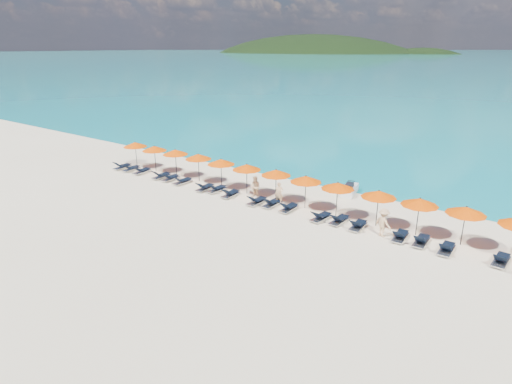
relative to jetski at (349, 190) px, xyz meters
The scene contains 38 objects.
ground 10.20m from the jetski, 111.25° to the right, with size 1400.00×1400.00×0.00m, color beige.
headland_main 612.48m from the jetski, 119.79° to the left, with size 374.00×242.00×126.50m.
headland_small 572.65m from the jetski, 105.60° to the left, with size 162.00×126.00×85.50m.
jetski is the anchor object (origin of this frame).
beachgoer_a 5.68m from the jetski, 121.64° to the right, with size 0.56×0.37×1.54m, color tan.
beachgoer_b 6.93m from the jetski, 136.95° to the right, with size 0.77×0.44×1.59m, color tan.
beachgoer_c 7.32m from the jetski, 50.60° to the right, with size 1.07×0.50×1.66m, color tan.
umbrella_0 19.14m from the jetski, 166.86° to the right, with size 2.10×2.10×2.28m.
umbrella_1 16.70m from the jetski, 164.87° to the right, with size 2.10×2.10×2.28m.
umbrella_2 14.36m from the jetski, 162.86° to the right, with size 2.10×2.10×2.28m.
umbrella_3 11.94m from the jetski, 159.25° to the right, with size 2.10×2.10×2.28m.
umbrella_4 9.75m from the jetski, 153.20° to the right, with size 2.10×2.10×2.28m.
umbrella_5 7.68m from the jetski, 144.53° to the right, with size 2.10×2.10×2.28m.
umbrella_6 5.84m from the jetski, 130.23° to the right, with size 2.10×2.10×2.28m.
umbrella_7 4.81m from the jetski, 105.48° to the right, with size 2.10×2.10×2.28m.
umbrella_8 4.85m from the jetski, 75.77° to the right, with size 2.10×2.10×2.28m.
umbrella_9 6.04m from the jetski, 49.47° to the right, with size 2.10×2.10×2.28m.
umbrella_10 7.68m from the jetski, 35.27° to the right, with size 2.10×2.10×2.28m.
umbrella_11 9.64m from the jetski, 26.40° to the right, with size 2.10×2.10×2.28m.
lounger_0 19.81m from the jetski, 163.51° to the right, with size 0.73×1.74×0.66m.
lounger_1 18.70m from the jetski, 162.69° to the right, with size 0.75×1.74×0.66m.
lounger_2 17.38m from the jetski, 161.44° to the right, with size 0.78×1.75×0.66m.
lounger_3 15.11m from the jetski, 158.68° to the right, with size 0.63×1.70×0.66m.
lounger_4 14.12m from the jetski, 157.25° to the right, with size 0.74×1.74×0.66m.
lounger_5 12.86m from the jetski, 154.46° to the right, with size 0.70×1.73×0.66m.
lounger_6 10.70m from the jetski, 148.16° to the right, with size 0.73×1.74×0.66m.
lounger_7 9.75m from the jetski, 146.67° to the right, with size 0.67×1.72×0.66m.
lounger_8 8.69m from the jetski, 139.72° to the right, with size 0.77×1.75×0.66m.
lounger_9 7.09m from the jetski, 126.39° to the right, with size 0.68×1.72×0.66m.
lounger_10 6.29m from the jetski, 119.93° to the right, with size 0.63×1.70×0.66m.
lounger_11 5.77m from the jetski, 107.81° to the right, with size 0.64×1.71×0.66m.
lounger_12 5.70m from the jetski, 82.96° to the right, with size 0.79×1.75×0.66m.
lounger_13 5.70m from the jetski, 71.37° to the right, with size 0.71×1.73×0.66m.
lounger_14 6.32m from the jetski, 60.67° to the right, with size 0.71×1.73×0.66m.
lounger_15 7.87m from the jetski, 44.48° to the right, with size 0.74×1.74×0.66m.
lounger_16 8.66m from the jetski, 38.88° to the right, with size 0.69×1.72×0.66m.
lounger_17 9.86m from the jetski, 34.82° to the right, with size 0.66×1.71×0.66m.
lounger_18 11.87m from the jetski, 26.73° to the right, with size 0.72×1.74×0.66m.
Camera 1 is at (15.73, -18.35, 10.32)m, focal length 30.00 mm.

